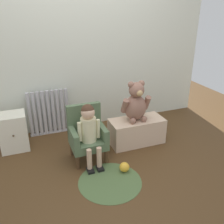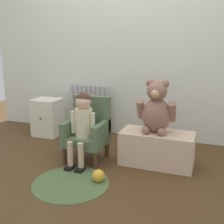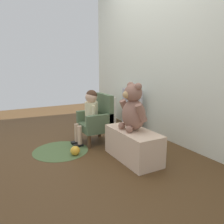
# 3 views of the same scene
# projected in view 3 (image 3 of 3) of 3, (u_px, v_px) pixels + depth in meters

# --- Properties ---
(ground_plane) EXTENTS (6.00, 6.00, 0.00)m
(ground_plane) POSITION_uv_depth(u_px,v_px,m) (69.00, 151.00, 2.60)
(ground_plane) COLOR #4C331A
(back_wall) EXTENTS (3.80, 0.05, 2.40)m
(back_wall) POSITION_uv_depth(u_px,v_px,m) (160.00, 50.00, 2.96)
(back_wall) COLOR silver
(back_wall) RESTS_ON ground_plane
(radiator) EXTENTS (0.56, 0.05, 0.63)m
(radiator) POSITION_uv_depth(u_px,v_px,m) (132.00, 109.00, 3.50)
(radiator) COLOR #B8B5BC
(radiator) RESTS_ON ground_plane
(small_dresser) EXTENTS (0.33, 0.31, 0.47)m
(small_dresser) POSITION_uv_depth(u_px,v_px,m) (104.00, 110.00, 3.80)
(small_dresser) COLOR white
(small_dresser) RESTS_ON ground_plane
(child_armchair) EXTENTS (0.39, 0.36, 0.63)m
(child_armchair) POSITION_uv_depth(u_px,v_px,m) (98.00, 120.00, 2.87)
(child_armchair) COLOR #526848
(child_armchair) RESTS_ON ground_plane
(child_figure) EXTENTS (0.25, 0.35, 0.70)m
(child_figure) POSITION_uv_depth(u_px,v_px,m) (90.00, 109.00, 2.79)
(child_figure) COLOR beige
(child_figure) RESTS_ON ground_plane
(low_bench) EXTENTS (0.69, 0.32, 0.33)m
(low_bench) POSITION_uv_depth(u_px,v_px,m) (133.00, 145.00, 2.36)
(low_bench) COLOR beige
(low_bench) RESTS_ON ground_plane
(large_teddy_bear) EXTENTS (0.37, 0.26, 0.51)m
(large_teddy_bear) POSITION_uv_depth(u_px,v_px,m) (133.00, 109.00, 2.30)
(large_teddy_bear) COLOR #926655
(large_teddy_bear) RESTS_ON low_bench
(floor_rug) EXTENTS (0.65, 0.65, 0.01)m
(floor_rug) POSITION_uv_depth(u_px,v_px,m) (61.00, 151.00, 2.61)
(floor_rug) COLOR #4D663A
(floor_rug) RESTS_ON ground_plane
(toy_ball) EXTENTS (0.11, 0.11, 0.11)m
(toy_ball) POSITION_uv_depth(u_px,v_px,m) (75.00, 151.00, 2.48)
(toy_ball) COLOR gold
(toy_ball) RESTS_ON ground_plane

